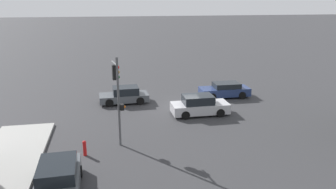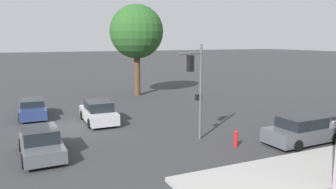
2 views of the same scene
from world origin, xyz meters
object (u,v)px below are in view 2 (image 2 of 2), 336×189
(crossing_car_1, at_px, (98,112))
(street_tree, at_px, (137,32))
(traffic_signal, at_px, (195,80))
(crossing_car_2, at_px, (32,109))
(fire_hydrant, at_px, (236,138))
(crossing_car_0, at_px, (41,143))
(parked_car_0, at_px, (303,131))

(crossing_car_1, bearing_deg, street_tree, -32.75)
(traffic_signal, bearing_deg, street_tree, -16.94)
(crossing_car_2, bearing_deg, crossing_car_1, 49.61)
(traffic_signal, xyz_separation_m, fire_hydrant, (2.06, 1.37, -3.02))
(traffic_signal, distance_m, crossing_car_0, 8.75)
(parked_car_0, height_order, fire_hydrant, parked_car_0)
(street_tree, height_order, crossing_car_2, street_tree)
(street_tree, bearing_deg, crossing_car_0, -34.23)
(traffic_signal, bearing_deg, fire_hydrant, -155.54)
(traffic_signal, relative_size, crossing_car_1, 1.24)
(crossing_car_1, bearing_deg, parked_car_0, -135.11)
(fire_hydrant, bearing_deg, crossing_car_2, -141.30)
(crossing_car_0, distance_m, crossing_car_2, 9.14)
(crossing_car_0, xyz_separation_m, crossing_car_2, (-9.14, -0.02, -0.01))
(street_tree, relative_size, crossing_car_1, 2.11)
(parked_car_0, bearing_deg, crossing_car_0, 162.03)
(parked_car_0, bearing_deg, fire_hydrant, 163.79)
(crossing_car_1, height_order, fire_hydrant, crossing_car_1)
(traffic_signal, height_order, crossing_car_2, traffic_signal)
(crossing_car_1, height_order, parked_car_0, crossing_car_1)
(crossing_car_1, bearing_deg, traffic_signal, -146.92)
(street_tree, xyz_separation_m, traffic_signal, (16.16, -2.20, -3.01))
(traffic_signal, height_order, fire_hydrant, traffic_signal)
(crossing_car_0, distance_m, parked_car_0, 13.98)
(crossing_car_2, xyz_separation_m, parked_car_0, (12.99, 13.46, 0.06))
(traffic_signal, xyz_separation_m, parked_car_0, (3.03, 5.20, -2.80))
(street_tree, xyz_separation_m, crossing_car_0, (15.34, -10.44, -5.86))
(crossing_car_0, bearing_deg, street_tree, 143.90)
(crossing_car_2, bearing_deg, parked_car_0, 46.74)
(crossing_car_0, bearing_deg, fire_hydrant, 71.44)
(parked_car_0, bearing_deg, crossing_car_2, 134.04)
(crossing_car_2, relative_size, fire_hydrant, 4.90)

